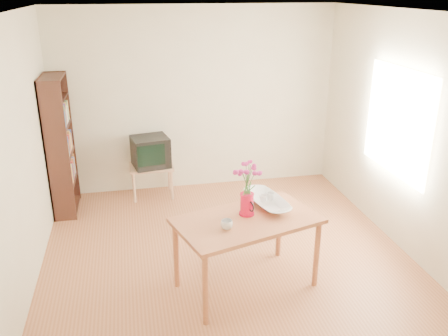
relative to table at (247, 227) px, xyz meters
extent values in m
plane|color=brown|center=(-0.08, 0.42, -0.66)|extent=(4.50, 4.50, 0.00)
plane|color=white|center=(-0.08, 0.42, 1.94)|extent=(4.50, 4.50, 0.00)
plane|color=beige|center=(-0.08, 2.67, 0.64)|extent=(4.00, 0.00, 4.00)
plane|color=beige|center=(-0.08, -1.83, 0.64)|extent=(4.00, 0.00, 4.00)
plane|color=beige|center=(-2.08, 0.42, 0.64)|extent=(0.00, 4.50, 4.50)
plane|color=beige|center=(1.92, 0.42, 0.64)|extent=(0.00, 4.50, 4.50)
plane|color=white|center=(1.90, 0.72, 0.74)|extent=(0.00, 1.30, 1.30)
cube|color=#A25937|center=(0.00, 0.00, 0.07)|extent=(1.51, 1.12, 0.04)
cylinder|color=#A25937|center=(-0.49, -0.49, -0.31)|extent=(0.06, 0.06, 0.71)
cylinder|color=#A25937|center=(0.68, -0.13, -0.31)|extent=(0.06, 0.06, 0.71)
cylinder|color=#A25937|center=(-0.68, 0.13, -0.31)|extent=(0.06, 0.06, 0.71)
cylinder|color=#A25937|center=(0.49, 0.49, -0.31)|extent=(0.06, 0.06, 0.71)
cube|color=tan|center=(-0.78, 2.39, -0.22)|extent=(0.60, 0.45, 0.03)
cylinder|color=tan|center=(-1.04, 2.21, -0.45)|extent=(0.04, 0.04, 0.43)
cylinder|color=tan|center=(-0.52, 2.21, -0.45)|extent=(0.04, 0.04, 0.43)
cylinder|color=tan|center=(-1.04, 2.58, -0.45)|extent=(0.04, 0.04, 0.43)
cylinder|color=tan|center=(-0.52, 2.58, -0.45)|extent=(0.04, 0.04, 0.43)
cube|color=black|center=(-1.93, 1.84, 0.24)|extent=(0.28, 0.02, 1.80)
cube|color=black|center=(-1.93, 2.51, 0.24)|extent=(0.28, 0.03, 1.80)
cube|color=black|center=(-2.06, 2.17, 0.24)|extent=(0.02, 0.70, 1.80)
cube|color=black|center=(-1.93, 2.17, -0.62)|extent=(0.27, 0.65, 0.02)
cube|color=black|center=(-1.93, 2.17, -0.26)|extent=(0.27, 0.65, 0.02)
cube|color=black|center=(-1.93, 2.17, 0.12)|extent=(0.27, 0.65, 0.02)
cube|color=black|center=(-1.93, 2.17, 0.50)|extent=(0.27, 0.65, 0.02)
cube|color=black|center=(-1.93, 2.17, 0.86)|extent=(0.27, 0.65, 0.02)
cube|color=black|center=(-1.93, 2.17, 1.12)|extent=(0.27, 0.65, 0.02)
cylinder|color=red|center=(0.02, 0.09, 0.19)|extent=(0.13, 0.13, 0.21)
cylinder|color=red|center=(0.02, 0.09, 0.10)|extent=(0.15, 0.15, 0.02)
cylinder|color=red|center=(0.02, 0.09, 0.30)|extent=(0.14, 0.14, 0.01)
cone|color=red|center=(0.00, 0.03, 0.28)|extent=(0.06, 0.08, 0.06)
torus|color=black|center=(0.04, 0.17, 0.20)|extent=(0.04, 0.10, 0.10)
imported|color=white|center=(-0.23, -0.16, 0.13)|extent=(0.15, 0.15, 0.09)
imported|color=white|center=(0.27, 0.27, 0.30)|extent=(0.53, 0.53, 0.43)
imported|color=white|center=(0.23, 0.27, 0.25)|extent=(0.08, 0.08, 0.06)
imported|color=white|center=(0.32, 0.29, 0.26)|extent=(0.09, 0.09, 0.07)
cube|color=black|center=(-0.78, 2.39, 0.01)|extent=(0.55, 0.52, 0.42)
cube|color=black|center=(-0.78, 2.47, 0.03)|extent=(0.37, 0.30, 0.29)
cube|color=black|center=(-0.78, 2.17, 0.03)|extent=(0.37, 0.08, 0.29)
camera|label=1|loc=(-1.03, -3.90, 2.16)|focal=38.00mm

